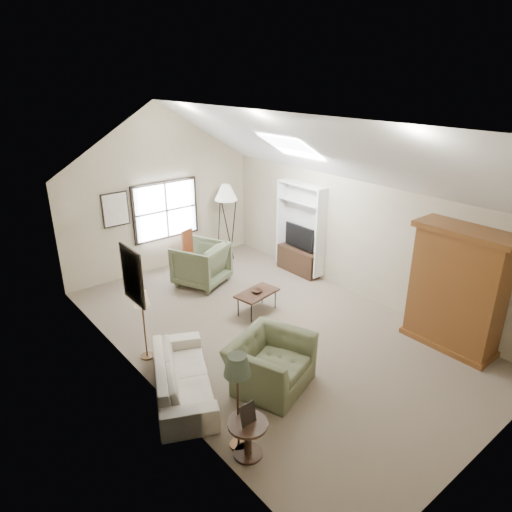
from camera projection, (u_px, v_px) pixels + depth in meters
room_shell at (271, 161)px, 7.47m from camera, size 5.01×8.01×4.00m
window at (166, 210)px, 11.03m from camera, size 1.72×0.08×1.42m
skylight at (291, 146)px, 8.88m from camera, size 0.80×1.20×0.52m
wall_art at (123, 239)px, 8.32m from camera, size 1.97×3.71×0.88m
armoire at (457, 289)px, 7.83m from camera, size 0.60×1.50×2.20m
tv_alcove at (300, 227)px, 10.77m from camera, size 0.32×1.30×2.10m
media_console at (298, 261)px, 11.08m from camera, size 0.34×1.18×0.60m
tv_panel at (299, 237)px, 10.84m from camera, size 0.05×0.90×0.55m
sofa at (182, 376)px, 6.90m from camera, size 1.59×2.20×0.60m
armchair_near at (270, 363)px, 7.03m from camera, size 1.51×1.42×0.79m
armchair_far at (201, 264)px, 10.42m from camera, size 1.39×1.41×0.98m
coffee_table at (257, 302)px, 9.25m from camera, size 0.96×0.64×0.45m
bowl at (257, 291)px, 9.15m from camera, size 0.25×0.25×0.05m
side_table at (248, 439)px, 5.77m from camera, size 0.68×0.68×0.51m
side_chair at (193, 249)px, 11.33m from camera, size 0.47×0.47×0.95m
tripod_lamp at (227, 221)px, 11.76m from camera, size 0.72×0.72×1.98m
dark_lamp at (238, 402)px, 5.74m from camera, size 0.45×0.45×1.43m
tan_lamp at (144, 324)px, 7.63m from camera, size 0.34×0.34×1.28m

